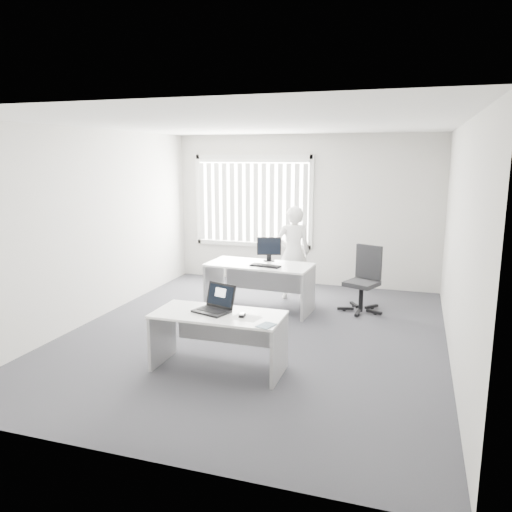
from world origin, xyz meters
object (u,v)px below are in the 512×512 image
(desk_near, at_px, (218,329))
(office_chair, at_px, (363,291))
(person, at_px, (293,253))
(laptop, at_px, (211,299))
(monitor, at_px, (269,249))
(desk_far, at_px, (259,277))

(desk_near, bearing_deg, office_chair, 64.05)
(office_chair, height_order, person, person)
(desk_near, distance_m, laptop, 0.35)
(desk_near, relative_size, person, 0.92)
(person, xyz_separation_m, laptop, (-0.20, -3.10, 0.03))
(laptop, xyz_separation_m, monitor, (-0.07, 2.55, 0.12))
(office_chair, height_order, monitor, monitor)
(desk_near, height_order, laptop, laptop)
(laptop, distance_m, monitor, 2.56)
(office_chair, relative_size, person, 0.65)
(person, height_order, monitor, person)
(desk_near, distance_m, person, 3.12)
(person, bearing_deg, desk_near, 67.72)
(office_chair, bearing_deg, desk_far, -141.67)
(office_chair, bearing_deg, person, -173.74)
(person, bearing_deg, desk_far, 46.18)
(desk_near, bearing_deg, monitor, 93.42)
(desk_far, relative_size, laptop, 4.29)
(person, bearing_deg, office_chair, 143.31)
(laptop, bearing_deg, desk_near, 11.92)
(office_chair, relative_size, monitor, 2.65)
(desk_far, relative_size, office_chair, 1.62)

